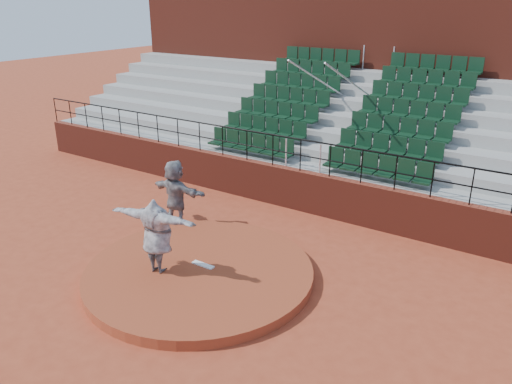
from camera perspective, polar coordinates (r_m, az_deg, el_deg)
ground at (r=12.37m, az=-6.46°, el=-9.62°), size 90.00×90.00×0.00m
pitchers_mound at (r=12.31m, az=-6.48°, el=-9.12°), size 5.50×5.50×0.25m
pitching_rubber at (r=12.34m, az=-6.07°, el=-8.27°), size 0.60×0.15×0.03m
boundary_wall at (r=15.83m, az=4.97°, el=0.24°), size 24.00×0.30×1.30m
wall_railing at (r=15.39m, az=5.14°, el=5.03°), size 24.04×0.05×1.03m
seating_deck at (r=18.73m, az=10.43°, el=5.87°), size 24.00×5.97×4.63m
press_box_facade at (r=21.96m, az=15.04°, el=13.39°), size 24.00×3.00×7.10m
pitcher at (r=11.86m, az=-11.29°, el=-4.90°), size 2.34×0.96×1.85m
fielder at (r=14.73m, az=-9.18°, el=-0.14°), size 1.87×0.60×2.01m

